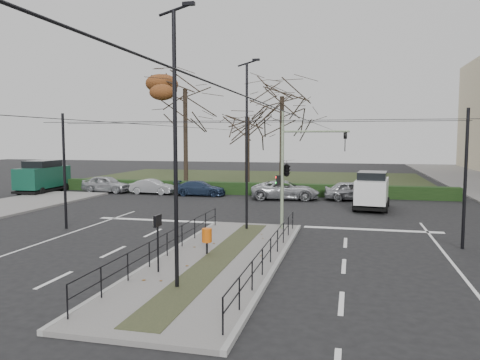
{
  "coord_description": "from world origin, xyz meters",
  "views": [
    {
      "loc": [
        4.91,
        -19.39,
        4.75
      ],
      "look_at": [
        -1.75,
        8.39,
        2.16
      ],
      "focal_mm": 35.0,
      "sensor_mm": 36.0,
      "label": 1
    }
  ],
  "objects_px": {
    "parked_car_fifth": "(353,191)",
    "white_van": "(372,190)",
    "parked_car_second": "(152,187)",
    "bare_tree_center": "(282,103)",
    "parked_car_fourth": "(285,190)",
    "green_van": "(43,176)",
    "streetlamp_median_far": "(247,144)",
    "bare_tree_near": "(247,122)",
    "traffic_light": "(288,168)",
    "rust_tree": "(185,89)",
    "litter_bin": "(207,236)",
    "parked_car_first": "(107,184)",
    "parked_car_third": "(200,188)",
    "info_panel": "(157,227)",
    "streetlamp_median_near": "(176,147)"
  },
  "relations": [
    {
      "from": "parked_car_second",
      "to": "rust_tree",
      "type": "xyz_separation_m",
      "value": [
        0.05,
        8.1,
        8.96
      ]
    },
    {
      "from": "streetlamp_median_near",
      "to": "parked_car_first",
      "type": "relative_size",
      "value": 1.98
    },
    {
      "from": "traffic_light",
      "to": "parked_car_second",
      "type": "distance_m",
      "value": 18.83
    },
    {
      "from": "parked_car_fourth",
      "to": "litter_bin",
      "type": "bearing_deg",
      "value": 171.85
    },
    {
      "from": "streetlamp_median_near",
      "to": "white_van",
      "type": "relative_size",
      "value": 1.75
    },
    {
      "from": "streetlamp_median_near",
      "to": "bare_tree_center",
      "type": "bearing_deg",
      "value": 93.09
    },
    {
      "from": "rust_tree",
      "to": "parked_car_second",
      "type": "bearing_deg",
      "value": -90.37
    },
    {
      "from": "traffic_light",
      "to": "parked_car_fourth",
      "type": "height_order",
      "value": "traffic_light"
    },
    {
      "from": "parked_car_fourth",
      "to": "green_van",
      "type": "relative_size",
      "value": 0.89
    },
    {
      "from": "info_panel",
      "to": "green_van",
      "type": "xyz_separation_m",
      "value": [
        -19.57,
        20.52,
        -0.26
      ]
    },
    {
      "from": "green_van",
      "to": "parked_car_fifth",
      "type": "relative_size",
      "value": 1.37
    },
    {
      "from": "parked_car_first",
      "to": "parked_car_third",
      "type": "distance_m",
      "value": 8.63
    },
    {
      "from": "parked_car_fourth",
      "to": "traffic_light",
      "type": "bearing_deg",
      "value": -177.71
    },
    {
      "from": "rust_tree",
      "to": "parked_car_first",
      "type": "bearing_deg",
      "value": -118.89
    },
    {
      "from": "white_van",
      "to": "bare_tree_near",
      "type": "relative_size",
      "value": 0.56
    },
    {
      "from": "litter_bin",
      "to": "parked_car_first",
      "type": "xyz_separation_m",
      "value": [
        -15.17,
        19.13,
        -0.13
      ]
    },
    {
      "from": "streetlamp_median_near",
      "to": "streetlamp_median_far",
      "type": "height_order",
      "value": "streetlamp_median_near"
    },
    {
      "from": "streetlamp_median_near",
      "to": "bare_tree_center",
      "type": "relative_size",
      "value": 0.73
    },
    {
      "from": "litter_bin",
      "to": "streetlamp_median_near",
      "type": "distance_m",
      "value": 5.56
    },
    {
      "from": "parked_car_first",
      "to": "white_van",
      "type": "bearing_deg",
      "value": -97.8
    },
    {
      "from": "traffic_light",
      "to": "streetlamp_median_near",
      "type": "height_order",
      "value": "streetlamp_median_near"
    },
    {
      "from": "green_van",
      "to": "streetlamp_median_near",
      "type": "bearing_deg",
      "value": -46.47
    },
    {
      "from": "rust_tree",
      "to": "bare_tree_near",
      "type": "distance_m",
      "value": 8.09
    },
    {
      "from": "litter_bin",
      "to": "info_panel",
      "type": "xyz_separation_m",
      "value": [
        -0.87,
        -2.81,
        0.83
      ]
    },
    {
      "from": "litter_bin",
      "to": "rust_tree",
      "type": "relative_size",
      "value": 0.08
    },
    {
      "from": "traffic_light",
      "to": "bare_tree_near",
      "type": "relative_size",
      "value": 0.61
    },
    {
      "from": "parked_car_second",
      "to": "rust_tree",
      "type": "bearing_deg",
      "value": 1.69
    },
    {
      "from": "parked_car_third",
      "to": "white_van",
      "type": "relative_size",
      "value": 0.86
    },
    {
      "from": "traffic_light",
      "to": "parked_car_fifth",
      "type": "bearing_deg",
      "value": 75.92
    },
    {
      "from": "streetlamp_median_far",
      "to": "parked_car_first",
      "type": "xyz_separation_m",
      "value": [
        -15.6,
        13.78,
        -3.7
      ]
    },
    {
      "from": "streetlamp_median_far",
      "to": "parked_car_first",
      "type": "bearing_deg",
      "value": 138.54
    },
    {
      "from": "parked_car_second",
      "to": "parked_car_first",
      "type": "bearing_deg",
      "value": 90.33
    },
    {
      "from": "parked_car_second",
      "to": "green_van",
      "type": "height_order",
      "value": "green_van"
    },
    {
      "from": "traffic_light",
      "to": "info_panel",
      "type": "distance_m",
      "value": 9.44
    },
    {
      "from": "info_panel",
      "to": "bare_tree_near",
      "type": "height_order",
      "value": "bare_tree_near"
    },
    {
      "from": "streetlamp_median_far",
      "to": "parked_car_third",
      "type": "relative_size",
      "value": 2.02
    },
    {
      "from": "streetlamp_median_far",
      "to": "bare_tree_near",
      "type": "bearing_deg",
      "value": 102.55
    },
    {
      "from": "traffic_light",
      "to": "green_van",
      "type": "xyz_separation_m",
      "value": [
        -22.88,
        11.82,
        -1.8
      ]
    },
    {
      "from": "parked_car_first",
      "to": "white_van",
      "type": "xyz_separation_m",
      "value": [
        22.06,
        -4.41,
        0.56
      ]
    },
    {
      "from": "parked_car_fifth",
      "to": "white_van",
      "type": "bearing_deg",
      "value": -169.84
    },
    {
      "from": "green_van",
      "to": "parked_car_third",
      "type": "bearing_deg",
      "value": 4.87
    },
    {
      "from": "bare_tree_center",
      "to": "info_panel",
      "type": "bearing_deg",
      "value": -88.95
    },
    {
      "from": "streetlamp_median_near",
      "to": "parked_car_third",
      "type": "distance_m",
      "value": 24.42
    },
    {
      "from": "parked_car_first",
      "to": "parked_car_second",
      "type": "xyz_separation_m",
      "value": [
        4.34,
        -0.13,
        -0.12
      ]
    },
    {
      "from": "streetlamp_median_near",
      "to": "parked_car_fourth",
      "type": "xyz_separation_m",
      "value": [
        0.22,
        22.37,
        -3.76
      ]
    },
    {
      "from": "parked_car_second",
      "to": "bare_tree_center",
      "type": "height_order",
      "value": "bare_tree_center"
    },
    {
      "from": "green_van",
      "to": "parked_car_fourth",
      "type": "bearing_deg",
      "value": 1.23
    },
    {
      "from": "streetlamp_median_near",
      "to": "parked_car_fifth",
      "type": "height_order",
      "value": "streetlamp_median_near"
    },
    {
      "from": "parked_car_first",
      "to": "parked_car_third",
      "type": "relative_size",
      "value": 1.03
    },
    {
      "from": "info_panel",
      "to": "parked_car_fifth",
      "type": "bearing_deg",
      "value": 73.13
    }
  ]
}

